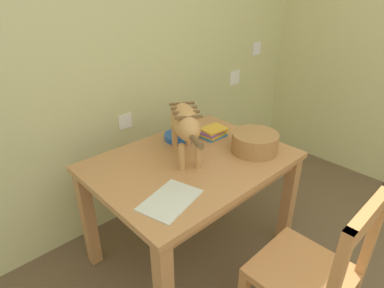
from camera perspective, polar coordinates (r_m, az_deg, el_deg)
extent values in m
cube|color=#D0CD87|center=(2.17, -15.90, 15.48)|extent=(4.60, 0.10, 2.50)
cube|color=white|center=(2.30, -11.92, 4.01)|extent=(0.10, 0.01, 0.10)
cube|color=white|center=(3.02, 7.72, 11.76)|extent=(0.13, 0.01, 0.13)
cube|color=white|center=(3.20, 11.62, 16.49)|extent=(0.12, 0.01, 0.12)
cube|color=#BD8149|center=(1.87, 0.00, -3.22)|extent=(1.15, 0.85, 0.03)
cube|color=#AE7743|center=(1.90, 0.00, -4.59)|extent=(1.07, 0.77, 0.07)
cube|color=#BD8149|center=(2.24, 16.93, -10.01)|extent=(0.07, 0.07, 0.69)
cube|color=#BD8149|center=(2.11, -18.18, -12.78)|extent=(0.07, 0.07, 0.69)
cube|color=#BD8149|center=(2.60, 2.83, -3.12)|extent=(0.07, 0.07, 0.69)
ellipsoid|color=tan|center=(1.79, -1.21, 4.15)|extent=(0.35, 0.44, 0.17)
cube|color=brown|center=(1.68, -0.61, 4.86)|extent=(0.14, 0.10, 0.01)
cube|color=brown|center=(1.74, -1.05, 5.74)|extent=(0.14, 0.10, 0.01)
cube|color=brown|center=(1.81, -1.47, 6.54)|extent=(0.14, 0.10, 0.01)
cube|color=brown|center=(1.88, -1.85, 7.30)|extent=(0.14, 0.10, 0.01)
cylinder|color=tan|center=(1.98, -3.16, 1.66)|extent=(0.04, 0.04, 0.16)
cylinder|color=tan|center=(1.99, -0.68, 1.87)|extent=(0.04, 0.04, 0.16)
cylinder|color=tan|center=(1.72, -1.74, -2.36)|extent=(0.04, 0.04, 0.16)
cylinder|color=tan|center=(1.74, 1.09, -2.09)|extent=(0.04, 0.04, 0.16)
sphere|color=tan|center=(2.03, -2.43, 6.03)|extent=(0.10, 0.10, 0.10)
cone|color=tan|center=(2.01, -3.24, 7.12)|extent=(0.04, 0.04, 0.04)
cone|color=tan|center=(2.02, -1.66, 7.23)|extent=(0.04, 0.04, 0.04)
cylinder|color=brown|center=(1.52, 0.79, 0.43)|extent=(0.14, 0.20, 0.08)
cylinder|color=#255BB3|center=(2.10, -2.33, 1.39)|extent=(0.20, 0.20, 0.04)
cylinder|color=silver|center=(2.08, -2.36, 2.80)|extent=(0.08, 0.08, 0.08)
torus|color=silver|center=(2.10, -1.31, 3.29)|extent=(0.06, 0.01, 0.06)
cube|color=beige|center=(1.53, -3.95, -10.05)|extent=(0.34, 0.27, 0.01)
cube|color=#2F81C3|center=(2.14, 3.74, 1.54)|extent=(0.17, 0.14, 0.01)
cube|color=yellow|center=(2.14, 3.76, 1.94)|extent=(0.17, 0.14, 0.02)
cube|color=#92559F|center=(2.13, 3.63, 2.35)|extent=(0.17, 0.14, 0.02)
cube|color=gold|center=(2.12, 3.96, 2.72)|extent=(0.17, 0.14, 0.01)
cylinder|color=#A87740|center=(1.96, 11.25, 0.30)|extent=(0.28, 0.28, 0.12)
cylinder|color=#4B351C|center=(1.96, 11.26, 0.46)|extent=(0.23, 0.23, 0.10)
cube|color=#C48144|center=(1.70, 19.23, -21.08)|extent=(0.43, 0.43, 0.04)
cube|color=#C48144|center=(1.36, 29.29, -11.06)|extent=(0.42, 0.05, 0.08)
cube|color=#C48144|center=(1.34, 24.42, -21.78)|extent=(0.04, 0.04, 0.48)
cube|color=#C48144|center=(1.63, 29.92, -13.50)|extent=(0.04, 0.04, 0.48)
cube|color=#C48144|center=(2.02, 16.03, -19.84)|extent=(0.04, 0.04, 0.40)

